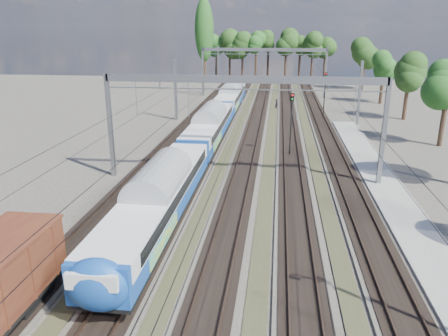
# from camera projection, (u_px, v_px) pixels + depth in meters

# --- Properties ---
(track_bed) EXTENTS (21.00, 130.00, 0.34)m
(track_bed) POSITION_uv_depth(u_px,v_px,m) (252.00, 138.00, 52.12)
(track_bed) COLOR #47423A
(track_bed) RESTS_ON ground
(platform) EXTENTS (3.00, 70.00, 0.30)m
(platform) POSITION_uv_depth(u_px,v_px,m) (420.00, 240.00, 27.11)
(platform) COLOR gray
(platform) RESTS_ON ground
(catenary) EXTENTS (25.65, 130.00, 9.00)m
(catenary) POSITION_uv_depth(u_px,v_px,m) (259.00, 77.00, 57.39)
(catenary) COLOR slate
(catenary) RESTS_ON ground
(tree_belt) EXTENTS (39.32, 100.33, 11.55)m
(tree_belt) POSITION_uv_depth(u_px,v_px,m) (296.00, 47.00, 98.18)
(tree_belt) COLOR black
(tree_belt) RESTS_ON ground
(poplar) EXTENTS (4.40, 4.40, 19.04)m
(poplar) POSITION_uv_depth(u_px,v_px,m) (204.00, 31.00, 100.20)
(poplar) COLOR black
(poplar) RESTS_ON ground
(emu_train) EXTENTS (3.05, 64.44, 4.46)m
(emu_train) POSITION_uv_depth(u_px,v_px,m) (209.00, 123.00, 48.10)
(emu_train) COLOR black
(emu_train) RESTS_ON ground
(worker) EXTENTS (0.56, 0.69, 1.62)m
(worker) POSITION_uv_depth(u_px,v_px,m) (276.00, 104.00, 70.58)
(worker) COLOR black
(worker) RESTS_ON ground
(signal_near) EXTENTS (0.43, 0.39, 6.49)m
(signal_near) POSITION_uv_depth(u_px,v_px,m) (291.00, 117.00, 43.94)
(signal_near) COLOR black
(signal_near) RESTS_ON ground
(signal_far) EXTENTS (0.40, 0.37, 6.49)m
(signal_far) POSITION_uv_depth(u_px,v_px,m) (325.00, 89.00, 63.48)
(signal_far) COLOR black
(signal_far) RESTS_ON ground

